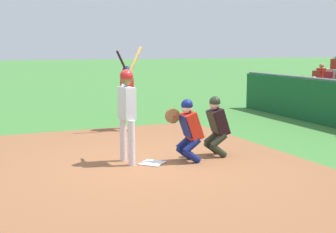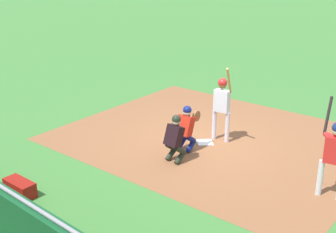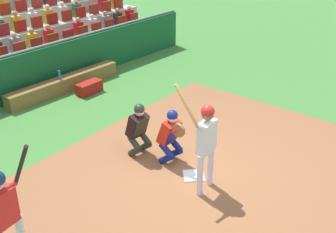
# 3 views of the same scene
# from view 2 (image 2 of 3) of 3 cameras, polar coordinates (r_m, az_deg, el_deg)

# --- Properties ---
(ground_plane) EXTENTS (160.00, 160.00, 0.00)m
(ground_plane) POSITION_cam_2_polar(r_m,az_deg,el_deg) (12.85, 4.78, -3.40)
(ground_plane) COLOR #3F7C36
(infield_dirt_patch) EXTENTS (8.91, 7.46, 0.01)m
(infield_dirt_patch) POSITION_cam_2_polar(r_m,az_deg,el_deg) (13.22, 6.07, -2.72)
(infield_dirt_patch) COLOR brown
(infield_dirt_patch) RESTS_ON ground_plane
(home_plate_marker) EXTENTS (0.62, 0.62, 0.02)m
(home_plate_marker) POSITION_cam_2_polar(r_m,az_deg,el_deg) (12.84, 4.79, -3.34)
(home_plate_marker) COLOR white
(home_plate_marker) RESTS_ON infield_dirt_patch
(batter_at_plate) EXTENTS (0.74, 0.61, 2.33)m
(batter_at_plate) POSITION_cam_2_polar(r_m,az_deg,el_deg) (12.64, 6.97, 1.87)
(batter_at_plate) COLOR silver
(batter_at_plate) RESTS_ON ground_plane
(catcher_crouching) EXTENTS (0.47, 0.73, 1.30)m
(catcher_crouching) POSITION_cam_2_polar(r_m,az_deg,el_deg) (12.09, 2.41, -1.19)
(catcher_crouching) COLOR navy
(catcher_crouching) RESTS_ON ground_plane
(home_plate_umpire) EXTENTS (0.48, 0.48, 1.31)m
(home_plate_umpire) POSITION_cam_2_polar(r_m,az_deg,el_deg) (11.42, 0.92, -2.59)
(home_plate_umpire) COLOR #242C1E
(home_plate_umpire) RESTS_ON ground_plane
(water_bottle_on_bench) EXTENTS (0.07, 0.07, 0.27)m
(water_bottle_on_bench) POSITION_cam_2_polar(r_m,az_deg,el_deg) (9.77, -20.48, -9.04)
(water_bottle_on_bench) COLOR blue
(water_bottle_on_bench) RESTS_ON dugout_bench
(equipment_duffel_bag) EXTENTS (0.81, 0.39, 0.35)m
(equipment_duffel_bag) POSITION_cam_2_polar(r_m,az_deg,el_deg) (10.66, -18.53, -8.70)
(equipment_duffel_bag) COLOR maroon
(equipment_duffel_bag) RESTS_ON ground_plane
(on_deck_batter) EXTENTS (0.68, 0.54, 2.23)m
(on_deck_batter) POSITION_cam_2_polar(r_m,az_deg,el_deg) (10.26, 20.59, -4.23)
(on_deck_batter) COLOR silver
(on_deck_batter) RESTS_ON ground_plane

